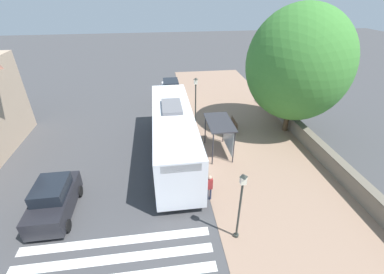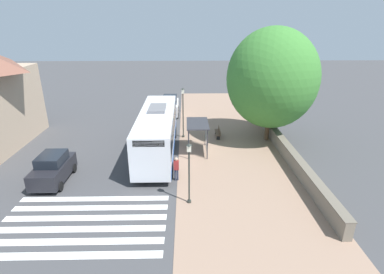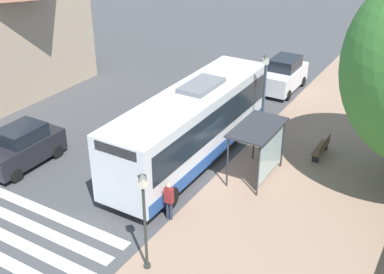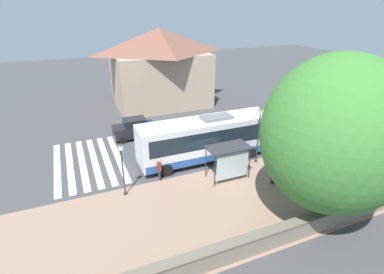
{
  "view_description": "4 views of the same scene",
  "coord_description": "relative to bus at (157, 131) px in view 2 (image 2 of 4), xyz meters",
  "views": [
    {
      "loc": [
        2.5,
        14.42,
        10.6
      ],
      "look_at": [
        0.4,
        -0.97,
        1.49
      ],
      "focal_mm": 24.0,
      "sensor_mm": 36.0,
      "label": 1
    },
    {
      "loc": [
        -0.64,
        21.7,
        10.27
      ],
      "look_at": [
        -1.06,
        1.0,
        2.12
      ],
      "focal_mm": 28.0,
      "sensor_mm": 36.0,
      "label": 2
    },
    {
      "loc": [
        -8.64,
        16.57,
        11.86
      ],
      "look_at": [
        0.28,
        1.56,
        2.69
      ],
      "focal_mm": 45.0,
      "sensor_mm": 36.0,
      "label": 3
    },
    {
      "loc": [
        -18.16,
        8.86,
        11.83
      ],
      "look_at": [
        1.47,
        0.53,
        2.34
      ],
      "focal_mm": 28.0,
      "sensor_mm": 36.0,
      "label": 4
    }
  ],
  "objects": [
    {
      "name": "stone_wall",
      "position": [
        -10.25,
        0.87,
        -1.32
      ],
      "size": [
        0.6,
        20.0,
        1.16
      ],
      "color": "slate",
      "rests_on": "ground"
    },
    {
      "name": "crosswalk_stripes",
      "position": [
        3.3,
        9.12,
        -1.9
      ],
      "size": [
        9.0,
        5.25,
        0.01
      ],
      "color": "silver",
      "rests_on": "ground"
    },
    {
      "name": "street_lamp_near",
      "position": [
        -2.48,
        7.26,
        0.4
      ],
      "size": [
        0.28,
        0.28,
        3.87
      ],
      "color": "#2D332D",
      "rests_on": "ground"
    },
    {
      "name": "pedestrian",
      "position": [
        -1.64,
        4.56,
        -0.89
      ],
      "size": [
        0.34,
        0.23,
        1.72
      ],
      "color": "#2D3347",
      "rests_on": "ground"
    },
    {
      "name": "parked_car_behind_bus",
      "position": [
        -0.51,
        -10.69,
        -0.87
      ],
      "size": [
        1.94,
        4.21,
        2.17
      ],
      "color": "silver",
      "rests_on": "ground"
    },
    {
      "name": "bus",
      "position": [
        0.0,
        0.0,
        0.0
      ],
      "size": [
        2.78,
        11.19,
        3.69
      ],
      "color": "silver",
      "rests_on": "ground"
    },
    {
      "name": "bus_shelter",
      "position": [
        -3.4,
        -0.15,
        0.2
      ],
      "size": [
        1.74,
        3.11,
        2.54
      ],
      "color": "#2D2D33",
      "rests_on": "ground"
    },
    {
      "name": "shade_tree",
      "position": [
        -9.65,
        -2.7,
        3.69
      ],
      "size": [
        7.71,
        7.71,
        9.85
      ],
      "color": "brown",
      "rests_on": "ground"
    },
    {
      "name": "parked_car_far_lane",
      "position": [
        6.64,
        4.48,
        -0.96
      ],
      "size": [
        1.95,
        3.91,
        1.94
      ],
      "color": "black",
      "rests_on": "ground"
    },
    {
      "name": "bench",
      "position": [
        -5.3,
        -3.48,
        -1.43
      ],
      "size": [
        0.4,
        1.81,
        0.88
      ],
      "color": "brown",
      "rests_on": "ground"
    },
    {
      "name": "sidewalk_plaza",
      "position": [
        -6.2,
        0.87,
        -1.9
      ],
      "size": [
        9.0,
        44.0,
        0.02
      ],
      "color": "#937560",
      "rests_on": "ground"
    },
    {
      "name": "ground_plane",
      "position": [
        -1.7,
        0.87,
        -1.91
      ],
      "size": [
        120.0,
        120.0,
        0.0
      ],
      "primitive_type": "plane",
      "color": "#424244",
      "rests_on": "ground"
    },
    {
      "name": "street_lamp_far",
      "position": [
        -2.05,
        -3.5,
        0.84
      ],
      "size": [
        0.28,
        0.28,
        4.66
      ],
      "color": "#2D332D",
      "rests_on": "ground"
    }
  ]
}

